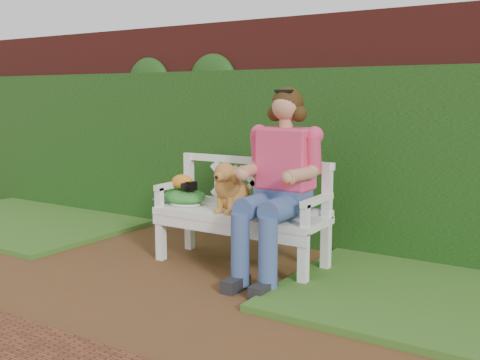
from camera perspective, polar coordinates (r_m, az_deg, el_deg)
The scene contains 12 objects.
ground at distance 4.63m, azimuth -11.09°, elevation -9.89°, with size 60.00×60.00×0.00m, color brown.
brick_wall at distance 5.92m, azimuth 1.35°, elevation 5.19°, with size 10.00×0.30×2.20m, color maroon.
ivy_hedge at distance 5.75m, azimuth 0.21°, elevation 2.59°, with size 10.00×0.18×1.70m, color #31621F.
grass_left at distance 6.94m, azimuth -20.49°, elevation -3.82°, with size 2.60×2.00×0.05m, color #2F5A1C.
grass_right at distance 4.36m, azimuth 22.45°, elevation -11.22°, with size 2.60×2.00×0.05m, color #2F5A1C.
garden_bench at distance 4.81m, azimuth 0.00°, elevation -6.02°, with size 1.58×0.60×0.48m, color white, non-canonical shape.
seated_woman at distance 4.48m, azimuth 4.32°, elevation -0.11°, with size 0.66×0.88×1.55m, color #C9324B, non-canonical shape.
dog at distance 4.72m, azimuth -0.85°, elevation -0.63°, with size 0.29×0.39×0.43m, color olive, non-canonical shape.
tennis_racket at distance 5.07m, azimuth -5.80°, elevation -2.36°, with size 0.55×0.23×0.03m, color white, non-canonical shape.
green_bag at distance 5.10m, azimuth -5.73°, elevation -1.66°, with size 0.41×0.31×0.14m, color #259223, non-canonical shape.
camera_item at distance 5.01m, azimuth -5.15°, elevation -0.57°, with size 0.12×0.09×0.08m, color black.
baseball_glove at distance 5.07m, azimuth -5.88°, elevation -0.17°, with size 0.21×0.15×0.13m, color orange.
Camera 1 is at (3.04, -3.17, 1.46)m, focal length 42.00 mm.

